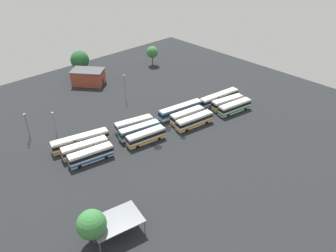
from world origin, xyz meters
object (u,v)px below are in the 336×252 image
Objects in this scene: tree_northwest at (80,60)px; tree_east_edge at (152,52)px; bus_row0_slot1 at (85,148)px; bus_row1_slot2 at (134,125)px; bus_row2_slot0 at (194,121)px; depot_building at (88,77)px; bus_row0_slot2 at (80,141)px; bus_row2_slot1 at (187,116)px; lamp_post_far_corner at (125,86)px; bus_row2_slot2 at (181,110)px; maintenance_shelter at (116,221)px; bus_row0_slot0 at (91,155)px; bus_row3_slot2 at (219,98)px; bus_row3_slot1 at (227,103)px; tree_north_edge at (92,224)px; bus_row1_slot0 at (146,137)px; bus_row3_slot0 at (235,107)px; lamp_post_by_building at (27,125)px; lamp_post_mid_lot at (27,125)px; bus_row1_slot1 at (140,131)px; lamp_post_near_entrance at (54,123)px.

tree_northwest is 29.78m from tree_east_edge.
bus_row0_slot1 and bus_row1_slot2 have the same top height.
bus_row2_slot0 is 0.91× the size of depot_building.
bus_row2_slot1 is at bearing -18.60° from bus_row0_slot2.
bus_row2_slot2 is at bearing -72.82° from lamp_post_far_corner.
bus_row2_slot2 is 47.95m from maintenance_shelter.
tree_northwest reaches higher than bus_row0_slot0.
bus_row3_slot2 is (15.26, -3.03, 0.00)m from bus_row2_slot2.
bus_row3_slot1 is 1.50× the size of tree_north_edge.
bus_row2_slot0 is 0.80× the size of bus_row3_slot2.
tree_north_edge is at bearing -146.65° from bus_row1_slot0.
lamp_post_by_building is at bearing 151.00° from bus_row3_slot0.
lamp_post_mid_lot is at bearing 79.74° from lamp_post_by_building.
bus_row2_slot0 and bus_row2_slot1 have the same top height.
bus_row2_slot1 is 1.24× the size of lamp_post_far_corner.
bus_row0_slot0 is 1.56× the size of lamp_post_mid_lot.
bus_row2_slot2 is (16.81, 0.36, 0.00)m from bus_row1_slot1.
bus_row2_slot1 is (30.78, -10.36, -0.00)m from bus_row0_slot2.
tree_east_edge reaches higher than bus_row3_slot2.
bus_row0_slot0 is 17.37m from lamp_post_near_entrance.
bus_row0_slot0 is 57.84m from tree_northwest.
bus_row0_slot0 is 0.76× the size of bus_row0_slot2.
lamp_post_near_entrance reaches higher than bus_row2_slot2.
bus_row1_slot1 is 1.14× the size of maintenance_shelter.
tree_north_edge is (-45.19, -19.02, 3.17)m from bus_row2_slot1.
bus_row3_slot1 is 0.86× the size of depot_building.
bus_row2_slot1 is at bearing -84.93° from tree_northwest.
lamp_post_by_building is at bearing 153.59° from lamp_post_near_entrance.
bus_row1_slot2 is at bearing 13.32° from bus_row0_slot0.
bus_row2_slot2 is at bearing -25.96° from lamp_post_by_building.
bus_row3_slot0 is at bearing -29.34° from lamp_post_near_entrance.
bus_row1_slot1 is at bearing -42.36° from lamp_post_mid_lot.
bus_row2_slot2 is at bearing 143.18° from bus_row3_slot0.
bus_row1_slot0 is 45.06m from depot_building.
bus_row3_slot0 is 1.55× the size of tree_north_edge.
lamp_post_near_entrance reaches higher than bus_row0_slot1.
maintenance_shelter is (-24.79, -23.46, 1.47)m from bus_row1_slot1.
tree_northwest is at bearing 111.57° from bus_row3_slot2.
bus_row1_slot0 is 0.74× the size of bus_row2_slot2.
bus_row3_slot2 is at bearing -21.59° from lamp_post_near_entrance.
depot_building is (-6.80, 47.55, 1.00)m from bus_row2_slot0.
maintenance_shelter reaches higher than bus_row2_slot0.
lamp_post_mid_lot is 45.06m from tree_northwest.
lamp_post_by_building reaches higher than bus_row0_slot2.
lamp_post_far_corner is 33.33m from tree_east_edge.
bus_row1_slot2 is at bearing -102.33° from tree_northwest.
bus_row2_slot1 and bus_row2_slot2 have the same top height.
bus_row1_slot0 is 1.05× the size of maintenance_shelter.
maintenance_shelter is (-40.67, -20.02, 1.47)m from bus_row2_slot1.
bus_row2_slot0 is at bearing -36.28° from lamp_post_mid_lot.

